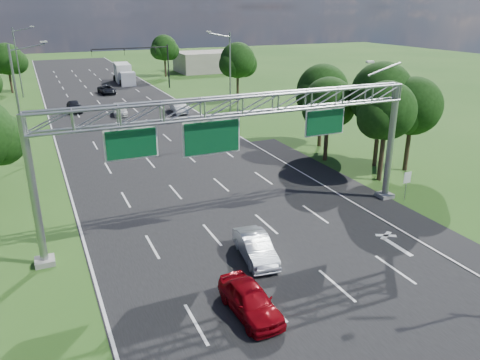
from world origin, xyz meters
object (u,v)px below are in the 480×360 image
regulatory_sign (407,180)px  silver_sedan (255,247)px  sign_gantry (241,116)px  red_coupe (250,300)px  traffic_signal (147,57)px  box_truck (124,74)px

regulatory_sign → silver_sedan: size_ratio=0.51×
sign_gantry → red_coupe: size_ratio=5.75×
regulatory_sign → traffic_signal: 54.37m
sign_gantry → regulatory_sign: size_ratio=11.19×
traffic_signal → red_coupe: 62.29m
sign_gantry → traffic_signal: sign_gantry is taller
silver_sedan → box_truck: (5.77, 65.27, 0.91)m
regulatory_sign → sign_gantry: bearing=175.2°
regulatory_sign → box_truck: size_ratio=0.24×
silver_sedan → traffic_signal: bearing=89.5°
red_coupe → box_truck: bearing=81.3°
traffic_signal → red_coupe: size_ratio=2.99×
regulatory_sign → traffic_signal: traffic_signal is taller
sign_gantry → red_coupe: (-3.29, -8.24, -6.20)m
regulatory_sign → silver_sedan: regulatory_sign is taller
traffic_signal → sign_gantry: bearing=-97.7°
regulatory_sign → box_truck: box_truck is taller
box_truck → red_coupe: bearing=-91.9°
traffic_signal → silver_sedan: size_ratio=2.96×
sign_gantry → regulatory_sign: 13.25m
sign_gantry → regulatory_sign: (12.07, -1.02, -5.38)m
sign_gantry → silver_sedan: bearing=-103.9°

